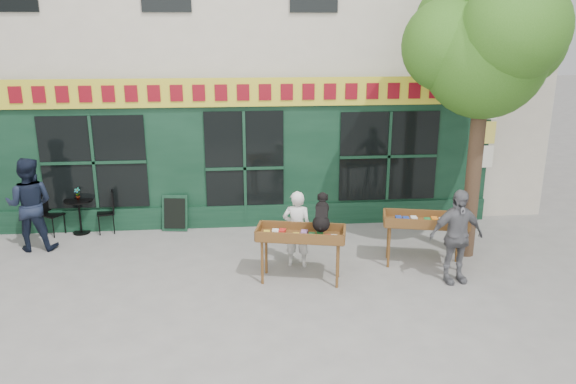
# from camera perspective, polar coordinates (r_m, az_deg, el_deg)

# --- Properties ---
(ground) EXTENTS (80.00, 80.00, 0.00)m
(ground) POSITION_cam_1_polar(r_m,az_deg,el_deg) (10.56, -4.03, -7.78)
(ground) COLOR slate
(ground) RESTS_ON ground
(building) EXTENTS (14.00, 7.26, 10.00)m
(building) POSITION_cam_1_polar(r_m,az_deg,el_deg) (15.61, -4.96, 18.81)
(building) COLOR beige
(building) RESTS_ON ground
(street_tree) EXTENTS (3.05, 2.90, 5.60)m
(street_tree) POSITION_cam_1_polar(r_m,az_deg,el_deg) (10.94, 19.59, 14.40)
(street_tree) COLOR #382619
(street_tree) RESTS_ON ground
(book_cart_center) EXTENTS (1.60, 0.92, 0.99)m
(book_cart_center) POSITION_cam_1_polar(r_m,az_deg,el_deg) (9.77, 1.32, -4.57)
(book_cart_center) COLOR brown
(book_cart_center) RESTS_ON ground
(dog) EXTENTS (0.46, 0.66, 0.60)m
(dog) POSITION_cam_1_polar(r_m,az_deg,el_deg) (9.61, 3.45, -2.00)
(dog) COLOR black
(dog) RESTS_ON book_cart_center
(woman) EXTENTS (0.59, 0.45, 1.46)m
(woman) POSITION_cam_1_polar(r_m,az_deg,el_deg) (10.41, 0.91, -3.76)
(woman) COLOR silver
(woman) RESTS_ON ground
(book_cart_right) EXTENTS (1.60, 0.95, 0.99)m
(book_cart_right) POSITION_cam_1_polar(r_m,az_deg,el_deg) (10.72, 13.76, -3.11)
(book_cart_right) COLOR brown
(book_cart_right) RESTS_ON ground
(man_right) EXTENTS (1.03, 0.53, 1.68)m
(man_right) POSITION_cam_1_polar(r_m,az_deg,el_deg) (10.16, 16.71, -4.34)
(man_right) COLOR #5E5E63
(man_right) RESTS_ON ground
(bistro_table) EXTENTS (0.60, 0.60, 0.76)m
(bistro_table) POSITION_cam_1_polar(r_m,az_deg,el_deg) (12.89, -20.45, -1.67)
(bistro_table) COLOR black
(bistro_table) RESTS_ON ground
(bistro_chair_left) EXTENTS (0.50, 0.50, 0.95)m
(bistro_chair_left) POSITION_cam_1_polar(r_m,az_deg,el_deg) (13.09, -23.06, -1.62)
(bistro_chair_left) COLOR black
(bistro_chair_left) RESTS_ON ground
(bistro_chair_right) EXTENTS (0.43, 0.42, 0.95)m
(bistro_chair_right) POSITION_cam_1_polar(r_m,az_deg,el_deg) (12.74, -17.68, -1.53)
(bistro_chair_right) COLOR black
(bistro_chair_right) RESTS_ON ground
(potted_plant) EXTENTS (0.16, 0.13, 0.27)m
(potted_plant) POSITION_cam_1_polar(r_m,az_deg,el_deg) (12.79, -20.61, -0.16)
(potted_plant) COLOR gray
(potted_plant) RESTS_ON bistro_table
(man_left) EXTENTS (0.93, 0.74, 1.89)m
(man_left) POSITION_cam_1_polar(r_m,az_deg,el_deg) (12.24, -24.76, -1.15)
(man_left) COLOR black
(man_left) RESTS_ON ground
(chalkboard) EXTENTS (0.58, 0.26, 0.79)m
(chalkboard) POSITION_cam_1_polar(r_m,az_deg,el_deg) (12.53, -11.44, -2.12)
(chalkboard) COLOR black
(chalkboard) RESTS_ON ground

